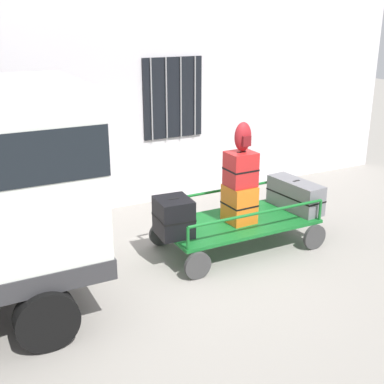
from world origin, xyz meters
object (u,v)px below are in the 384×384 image
Objects in this scene: suitcase_center_bottom at (295,195)px; suitcase_left_bottom at (174,217)px; backpack at (243,137)px; luggage_cart at (238,225)px; suitcase_midleft_middle at (241,169)px; suitcase_midleft_bottom at (239,204)px.

suitcase_left_bottom is at bearing -179.09° from suitcase_center_bottom.
luggage_cart is at bearing 136.85° from backpack.
suitcase_left_bottom is 1.25m from suitcase_midleft_middle.
suitcase_center_bottom is (1.11, 0.04, -0.05)m from suitcase_midleft_bottom.
suitcase_center_bottom is 2.38× the size of backpack.
backpack is (0.03, -0.03, 1.40)m from luggage_cart.
suitcase_left_bottom is 1.30× the size of backpack.
suitcase_midleft_middle reaches higher than luggage_cart.
suitcase_midleft_bottom is (0.00, -0.03, 0.36)m from luggage_cart.
suitcase_midleft_middle is at bearing -163.83° from backpack.
suitcase_left_bottom reaches higher than suitcase_center_bottom.
suitcase_midleft_bottom reaches higher than suitcase_left_bottom.
suitcase_left_bottom reaches higher than luggage_cart.
luggage_cart is 1.17m from suitcase_left_bottom.
luggage_cart is 0.92m from suitcase_midleft_middle.
backpack is (0.03, 0.00, 1.04)m from suitcase_midleft_bottom.
luggage_cart is at bearing 1.16° from suitcase_left_bottom.
suitcase_left_bottom is 0.55× the size of suitcase_center_bottom.
suitcase_left_bottom is 0.98× the size of suitcase_midleft_bottom.
backpack reaches higher than suitcase_midleft_middle.
suitcase_midleft_middle is (1.11, -0.01, 0.57)m from suitcase_left_bottom.
suitcase_center_bottom is at bearing 2.25° from suitcase_midleft_bottom.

